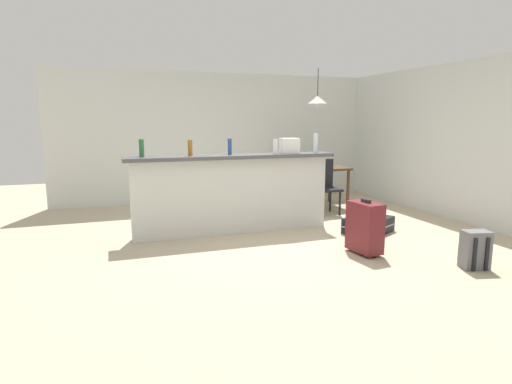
{
  "coord_description": "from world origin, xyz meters",
  "views": [
    {
      "loc": [
        -2.17,
        -5.27,
        1.61
      ],
      "look_at": [
        -0.27,
        0.27,
        0.6
      ],
      "focal_mm": 29.78,
      "sensor_mm": 36.0,
      "label": 1
    }
  ],
  "objects_px": {
    "bottle_clear": "(316,143)",
    "backpack_grey": "(475,250)",
    "dining_chair_far_side": "(303,175)",
    "pendant_lamp": "(318,100)",
    "bottle_blue": "(230,147)",
    "suitcase_flat_black": "(368,225)",
    "dining_chair_near_partition": "(325,184)",
    "bottle_amber": "(190,148)",
    "bottle_green": "(142,148)",
    "dining_table": "(316,172)",
    "grocery_bag": "(289,146)",
    "suitcase_upright_maroon": "(365,227)",
    "bottle_white": "(275,147)"
  },
  "relations": [
    {
      "from": "bottle_clear",
      "to": "backpack_grey",
      "type": "bearing_deg",
      "value": -70.93
    },
    {
      "from": "dining_chair_far_side",
      "to": "pendant_lamp",
      "type": "relative_size",
      "value": 1.41
    },
    {
      "from": "bottle_blue",
      "to": "suitcase_flat_black",
      "type": "height_order",
      "value": "bottle_blue"
    },
    {
      "from": "dining_chair_near_partition",
      "to": "backpack_grey",
      "type": "distance_m",
      "value": 3.02
    },
    {
      "from": "backpack_grey",
      "to": "bottle_amber",
      "type": "bearing_deg",
      "value": 139.05
    },
    {
      "from": "bottle_green",
      "to": "backpack_grey",
      "type": "relative_size",
      "value": 0.55
    },
    {
      "from": "dining_table",
      "to": "backpack_grey",
      "type": "relative_size",
      "value": 2.62
    },
    {
      "from": "grocery_bag",
      "to": "dining_chair_near_partition",
      "type": "bearing_deg",
      "value": 36.74
    },
    {
      "from": "pendant_lamp",
      "to": "backpack_grey",
      "type": "distance_m",
      "value": 3.98
    },
    {
      "from": "dining_chair_far_side",
      "to": "bottle_clear",
      "type": "bearing_deg",
      "value": -110.23
    },
    {
      "from": "suitcase_flat_black",
      "to": "backpack_grey",
      "type": "xyz_separation_m",
      "value": [
        0.24,
        -1.65,
        0.09
      ]
    },
    {
      "from": "pendant_lamp",
      "to": "backpack_grey",
      "type": "xyz_separation_m",
      "value": [
        0.13,
        -3.57,
        -1.75
      ]
    },
    {
      "from": "bottle_clear",
      "to": "dining_chair_far_side",
      "type": "relative_size",
      "value": 0.31
    },
    {
      "from": "suitcase_upright_maroon",
      "to": "backpack_grey",
      "type": "relative_size",
      "value": 1.6
    },
    {
      "from": "dining_chair_near_partition",
      "to": "pendant_lamp",
      "type": "relative_size",
      "value": 1.41
    },
    {
      "from": "suitcase_flat_black",
      "to": "dining_table",
      "type": "bearing_deg",
      "value": 86.77
    },
    {
      "from": "bottle_amber",
      "to": "dining_table",
      "type": "xyz_separation_m",
      "value": [
        2.53,
        1.25,
        -0.58
      ]
    },
    {
      "from": "bottle_amber",
      "to": "dining_table",
      "type": "distance_m",
      "value": 2.88
    },
    {
      "from": "dining_chair_near_partition",
      "to": "backpack_grey",
      "type": "relative_size",
      "value": 2.21
    },
    {
      "from": "dining_chair_far_side",
      "to": "backpack_grey",
      "type": "xyz_separation_m",
      "value": [
        0.12,
        -4.12,
        -0.31
      ]
    },
    {
      "from": "bottle_blue",
      "to": "dining_table",
      "type": "xyz_separation_m",
      "value": [
        1.97,
        1.22,
        -0.58
      ]
    },
    {
      "from": "bottle_blue",
      "to": "dining_table",
      "type": "height_order",
      "value": "bottle_blue"
    },
    {
      "from": "dining_chair_far_side",
      "to": "dining_table",
      "type": "bearing_deg",
      "value": -91.79
    },
    {
      "from": "bottle_clear",
      "to": "pendant_lamp",
      "type": "distance_m",
      "value": 1.6
    },
    {
      "from": "bottle_green",
      "to": "dining_chair_near_partition",
      "type": "bearing_deg",
      "value": 11.83
    },
    {
      "from": "dining_chair_near_partition",
      "to": "pendant_lamp",
      "type": "height_order",
      "value": "pendant_lamp"
    },
    {
      "from": "bottle_white",
      "to": "grocery_bag",
      "type": "distance_m",
      "value": 0.25
    },
    {
      "from": "bottle_green",
      "to": "dining_table",
      "type": "relative_size",
      "value": 0.21
    },
    {
      "from": "bottle_white",
      "to": "bottle_clear",
      "type": "relative_size",
      "value": 0.73
    },
    {
      "from": "suitcase_flat_black",
      "to": "bottle_clear",
      "type": "bearing_deg",
      "value": 130.91
    },
    {
      "from": "bottle_blue",
      "to": "bottle_amber",
      "type": "bearing_deg",
      "value": -176.6
    },
    {
      "from": "bottle_green",
      "to": "grocery_bag",
      "type": "height_order",
      "value": "bottle_green"
    },
    {
      "from": "suitcase_flat_black",
      "to": "backpack_grey",
      "type": "height_order",
      "value": "backpack_grey"
    },
    {
      "from": "bottle_blue",
      "to": "suitcase_flat_black",
      "type": "xyz_separation_m",
      "value": [
        1.86,
        -0.69,
        -1.12
      ]
    },
    {
      "from": "bottle_clear",
      "to": "dining_chair_far_side",
      "type": "xyz_separation_m",
      "value": [
        0.67,
        1.83,
        -0.75
      ]
    },
    {
      "from": "bottle_amber",
      "to": "backpack_grey",
      "type": "relative_size",
      "value": 0.5
    },
    {
      "from": "bottle_amber",
      "to": "bottle_clear",
      "type": "bearing_deg",
      "value": -0.81
    },
    {
      "from": "bottle_blue",
      "to": "bottle_clear",
      "type": "distance_m",
      "value": 1.31
    },
    {
      "from": "dining_table",
      "to": "backpack_grey",
      "type": "xyz_separation_m",
      "value": [
        0.13,
        -3.56,
        -0.44
      ]
    },
    {
      "from": "dining_table",
      "to": "suitcase_flat_black",
      "type": "distance_m",
      "value": 1.99
    },
    {
      "from": "bottle_clear",
      "to": "suitcase_upright_maroon",
      "type": "height_order",
      "value": "bottle_clear"
    },
    {
      "from": "bottle_clear",
      "to": "backpack_grey",
      "type": "distance_m",
      "value": 2.64
    },
    {
      "from": "pendant_lamp",
      "to": "bottle_green",
      "type": "bearing_deg",
      "value": -159.04
    },
    {
      "from": "bottle_green",
      "to": "pendant_lamp",
      "type": "xyz_separation_m",
      "value": [
        3.18,
        1.22,
        0.72
      ]
    },
    {
      "from": "bottle_clear",
      "to": "grocery_bag",
      "type": "xyz_separation_m",
      "value": [
        -0.44,
        -0.03,
        -0.03
      ]
    },
    {
      "from": "bottle_amber",
      "to": "pendant_lamp",
      "type": "height_order",
      "value": "pendant_lamp"
    },
    {
      "from": "bottle_white",
      "to": "dining_chair_far_side",
      "type": "xyz_separation_m",
      "value": [
        1.36,
        1.92,
        -0.71
      ]
    },
    {
      "from": "bottle_clear",
      "to": "dining_chair_far_side",
      "type": "height_order",
      "value": "bottle_clear"
    },
    {
      "from": "bottle_white",
      "to": "bottle_clear",
      "type": "bearing_deg",
      "value": 7.81
    },
    {
      "from": "bottle_blue",
      "to": "grocery_bag",
      "type": "relative_size",
      "value": 0.85
    }
  ]
}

